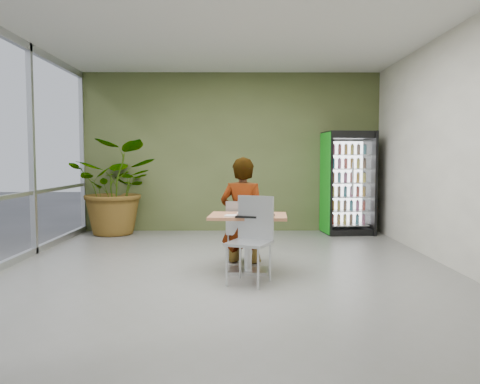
# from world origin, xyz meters

# --- Properties ---
(ground) EXTENTS (7.00, 7.00, 0.00)m
(ground) POSITION_xyz_m (0.00, 0.00, 0.00)
(ground) COLOR slate
(ground) RESTS_ON ground
(room_envelope) EXTENTS (6.00, 7.00, 3.20)m
(room_envelope) POSITION_xyz_m (0.00, 0.00, 1.60)
(room_envelope) COLOR silver
(room_envelope) RESTS_ON ground
(dining_table) EXTENTS (1.03, 0.76, 0.75)m
(dining_table) POSITION_xyz_m (0.27, -0.03, 0.54)
(dining_table) COLOR tan
(dining_table) RESTS_ON ground
(chair_far) EXTENTS (0.48, 0.48, 0.88)m
(chair_far) POSITION_xyz_m (0.19, 0.52, 0.51)
(chair_far) COLOR #B5B8BA
(chair_far) RESTS_ON ground
(chair_near) EXTENTS (0.60, 0.60, 1.02)m
(chair_near) POSITION_xyz_m (0.31, -0.51, 0.60)
(chair_near) COLOR #B5B8BA
(chair_near) RESTS_ON ground
(seated_woman) EXTENTS (0.75, 0.59, 1.79)m
(seated_woman) POSITION_xyz_m (0.21, 0.56, 0.60)
(seated_woman) COLOR black
(seated_woman) RESTS_ON ground
(pizza_plate) EXTENTS (0.31, 0.25, 0.03)m
(pizza_plate) POSITION_xyz_m (0.24, 0.08, 0.77)
(pizza_plate) COLOR white
(pizza_plate) RESTS_ON dining_table
(soda_cup) EXTENTS (0.09, 0.09, 0.15)m
(soda_cup) POSITION_xyz_m (0.48, -0.01, 0.82)
(soda_cup) COLOR white
(soda_cup) RESTS_ON dining_table
(napkin_stack) EXTENTS (0.16, 0.16, 0.02)m
(napkin_stack) POSITION_xyz_m (0.05, -0.23, 0.76)
(napkin_stack) COLOR white
(napkin_stack) RESTS_ON dining_table
(cafeteria_tray) EXTENTS (0.50, 0.41, 0.03)m
(cafeteria_tray) POSITION_xyz_m (0.36, -0.27, 0.76)
(cafeteria_tray) COLOR black
(cafeteria_tray) RESTS_ON dining_table
(beverage_fridge) EXTENTS (0.98, 0.78, 2.00)m
(beverage_fridge) POSITION_xyz_m (2.30, 3.13, 1.00)
(beverage_fridge) COLOR black
(beverage_fridge) RESTS_ON ground
(potted_plant) EXTENTS (1.76, 1.55, 1.83)m
(potted_plant) POSITION_xyz_m (-2.20, 3.07, 0.92)
(potted_plant) COLOR #29672D
(potted_plant) RESTS_ON ground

